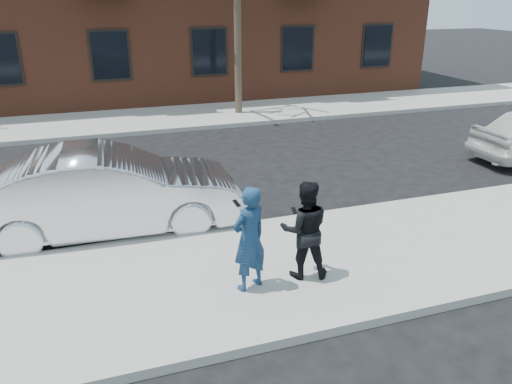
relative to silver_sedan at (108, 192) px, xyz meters
name	(u,v)px	position (x,y,z in m)	size (l,w,h in m)	color
ground	(168,286)	(0.70, -2.34, -0.83)	(100.00, 100.00, 0.00)	black
near_sidewalk	(170,290)	(0.70, -2.59, -0.76)	(50.00, 3.50, 0.15)	gray
near_curb	(154,240)	(0.70, -0.79, -0.76)	(50.00, 0.10, 0.15)	#999691
far_sidewalk	(117,122)	(0.70, 8.91, -0.76)	(50.00, 3.50, 0.15)	gray
far_curb	(121,134)	(0.70, 7.11, -0.76)	(50.00, 0.10, 0.15)	#999691
silver_sedan	(108,192)	(0.00, 0.00, 0.00)	(1.77, 5.06, 1.67)	silver
man_hoodie	(249,239)	(1.87, -3.00, 0.15)	(0.71, 0.60, 1.66)	navy
man_peacoat	(305,230)	(2.80, -2.93, 0.12)	(0.91, 0.79, 1.61)	black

